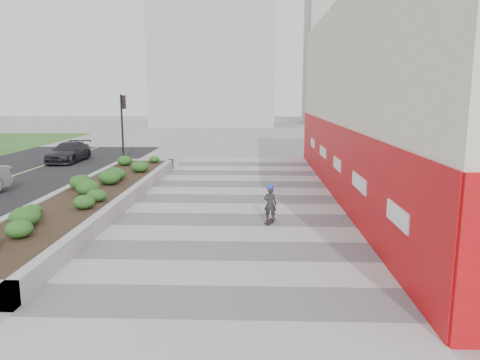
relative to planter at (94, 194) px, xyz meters
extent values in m
plane|color=gray|center=(5.50, -7.00, -0.42)|extent=(160.00, 160.00, 0.00)
cube|color=#A8A8AD|center=(5.50, -4.00, -0.41)|extent=(8.00, 36.00, 0.01)
cube|color=beige|center=(12.50, 2.00, 3.58)|extent=(6.00, 24.00, 8.00)
cube|color=red|center=(9.52, 2.00, 1.08)|extent=(0.12, 24.00, 3.00)
cube|color=#9E9EA0|center=(0.00, 8.85, -0.14)|extent=(3.00, 0.30, 0.55)
cube|color=#9E9EA0|center=(-1.35, 0.00, -0.14)|extent=(0.30, 18.00, 0.55)
cube|color=#9E9EA0|center=(1.35, 0.00, -0.14)|extent=(0.30, 18.00, 0.55)
cube|color=#2D2116|center=(0.00, 0.00, -0.17)|extent=(2.40, 17.40, 0.50)
cylinder|color=black|center=(-1.80, 10.50, 1.68)|extent=(0.12, 0.12, 4.20)
cube|color=black|center=(-1.62, 10.50, 3.33)|extent=(0.18, 0.28, 0.80)
cube|color=#ADAAA3|center=(0.50, 48.00, 9.58)|extent=(16.00, 12.00, 20.00)
cube|color=#ADAAA3|center=(20.50, 53.00, 11.58)|extent=(14.00, 10.00, 24.00)
cylinder|color=#595654|center=(6.00, -4.00, -0.42)|extent=(0.44, 0.44, 0.01)
cube|color=black|center=(6.71, -2.36, -0.35)|extent=(0.41, 0.75, 0.02)
imported|color=#29282E|center=(6.71, -2.36, 0.23)|extent=(0.46, 0.35, 1.16)
sphere|color=#1C3EF5|center=(6.71, -2.36, 0.77)|extent=(0.23, 0.23, 0.23)
imported|color=black|center=(-5.58, 11.52, 0.20)|extent=(1.74, 4.26, 1.23)
camera|label=1|loc=(6.22, -17.38, 3.79)|focal=35.00mm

